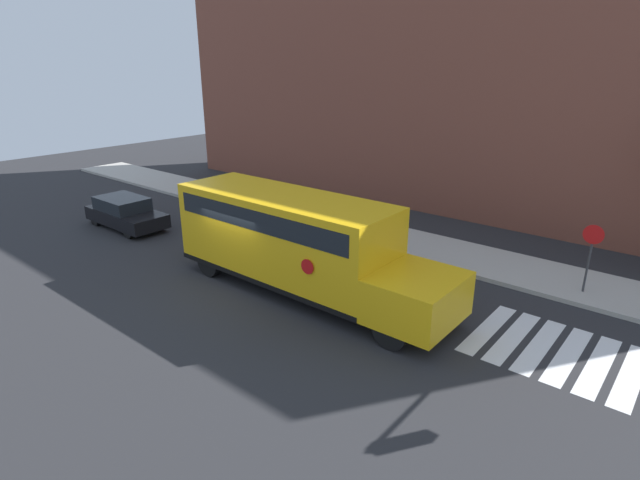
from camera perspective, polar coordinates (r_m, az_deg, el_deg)
ground_plane at (r=17.25m, az=-8.12°, el=-4.55°), size 60.00×60.00×0.00m
sidewalk_strip at (r=21.79m, az=4.49°, el=1.07°), size 44.00×3.00×0.15m
building_backdrop at (r=26.26m, az=13.47°, el=17.26°), size 32.00×4.00×12.23m
crosswalk_stripes at (r=14.47m, az=26.48°, el=-11.70°), size 4.70×3.20×0.01m
school_bus at (r=15.79m, az=-2.84°, el=0.17°), size 9.71×2.57×3.11m
parked_car at (r=23.87m, az=-21.35°, el=2.92°), size 4.15×1.73×1.35m
stop_sign at (r=17.49m, az=28.51°, el=-1.10°), size 0.61×0.10×2.38m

